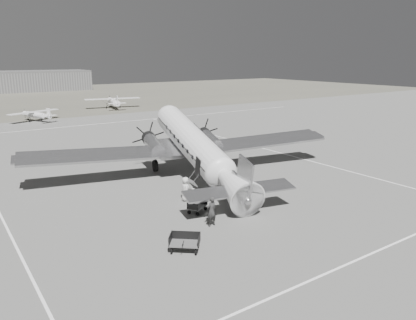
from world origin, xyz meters
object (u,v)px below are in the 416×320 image
object	(u,v)px
dc3_airliner	(195,148)
ramp_agent	(193,198)
light_plane_right	(113,103)
ground_crew	(211,211)
hangar_main	(22,81)
baggage_cart_near	(197,206)
passenger	(185,189)
light_plane_left	(36,116)
baggage_cart_far	(185,243)

from	to	relation	value
dc3_airliner	ramp_agent	bearing A→B (deg)	-112.21
light_plane_right	ground_crew	distance (m)	67.40
hangar_main	ground_crew	distance (m)	126.17
hangar_main	ramp_agent	world-z (taller)	hangar_main
baggage_cart_near	passenger	world-z (taller)	passenger
light_plane_left	ramp_agent	xyz separation A→B (m)	(0.15, -50.95, -0.20)
dc3_airliner	ramp_agent	size ratio (longest dim) A/B	19.56
hangar_main	ramp_agent	size ratio (longest dim) A/B	26.94
light_plane_left	ramp_agent	bearing A→B (deg)	-113.45
hangar_main	ramp_agent	distance (m)	122.62
hangar_main	dc3_airliner	world-z (taller)	hangar_main
light_plane_left	baggage_cart_far	xyz separation A→B (m)	(-3.96, -56.59, -0.47)
baggage_cart_near	ramp_agent	xyz separation A→B (m)	(0.20, 0.94, 0.34)
dc3_airliner	ramp_agent	world-z (taller)	dc3_airliner
dc3_airliner	ground_crew	size ratio (longest dim) A/B	14.98
dc3_airliner	baggage_cart_near	bearing A→B (deg)	-109.70
light_plane_right	baggage_cart_far	bearing A→B (deg)	-97.25
light_plane_left	ground_crew	world-z (taller)	ground_crew
light_plane_right	baggage_cart_far	xyz separation A→B (m)	(-22.21, -66.84, -0.73)
light_plane_right	dc3_airliner	bearing A→B (deg)	-93.05
hangar_main	baggage_cart_near	bearing A→B (deg)	-95.19
dc3_airliner	passenger	xyz separation A→B (m)	(-3.83, -4.50, -1.96)
dc3_airliner	light_plane_right	world-z (taller)	dc3_airliner
light_plane_left	baggage_cart_near	xyz separation A→B (m)	(-0.06, -51.89, -0.55)
dc3_airliner	light_plane_left	size ratio (longest dim) A/B	3.21
dc3_airliner	light_plane_right	size ratio (longest dim) A/B	2.54
baggage_cart_near	light_plane_right	bearing A→B (deg)	45.71
baggage_cart_near	ramp_agent	size ratio (longest dim) A/B	0.99
baggage_cart_far	ramp_agent	distance (m)	6.98
hangar_main	passenger	world-z (taller)	hangar_main
baggage_cart_far	ground_crew	xyz separation A→B (m)	(3.35, 2.13, 0.50)
hangar_main	baggage_cart_near	distance (m)	123.58
passenger	light_plane_left	bearing A→B (deg)	17.26
ground_crew	light_plane_left	bearing A→B (deg)	-96.19
passenger	ground_crew	bearing A→B (deg)	-175.51
light_plane_left	baggage_cart_far	size ratio (longest dim) A/B	5.22
light_plane_right	passenger	bearing A→B (deg)	-95.46
light_plane_left	ground_crew	bearing A→B (deg)	-114.26
baggage_cart_near	dc3_airliner	bearing A→B (deg)	30.22
light_plane_left	passenger	world-z (taller)	light_plane_left
light_plane_left	passenger	size ratio (longest dim) A/B	5.00
light_plane_left	ground_crew	size ratio (longest dim) A/B	4.66
dc3_airliner	baggage_cart_near	size ratio (longest dim) A/B	19.76
baggage_cart_far	passenger	world-z (taller)	passenger
passenger	light_plane_right	bearing A→B (deg)	0.10
dc3_airliner	baggage_cart_far	distance (m)	14.57
hangar_main	ground_crew	xyz separation A→B (m)	(-11.73, -125.61, -2.28)
ramp_agent	light_plane_right	bearing A→B (deg)	-27.78
hangar_main	light_plane_left	distance (m)	72.05
light_plane_right	ramp_agent	distance (m)	63.83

